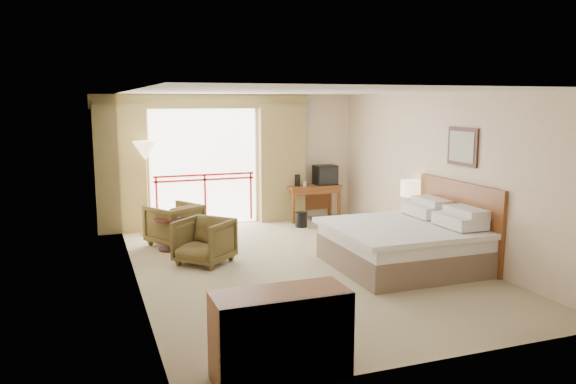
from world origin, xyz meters
name	(u,v)px	position (x,y,z in m)	size (l,w,h in m)	color
floor	(301,266)	(0.00, 0.00, 0.00)	(7.00, 7.00, 0.00)	gray
ceiling	(302,91)	(0.00, 0.00, 2.70)	(7.00, 7.00, 0.00)	white
wall_back	(241,159)	(0.00, 3.50, 1.35)	(5.00, 5.00, 0.00)	beige
wall_front	(436,229)	(0.00, -3.50, 1.35)	(5.00, 5.00, 0.00)	beige
wall_left	(134,189)	(-2.50, 0.00, 1.35)	(7.00, 7.00, 0.00)	beige
wall_right	(440,174)	(2.50, 0.00, 1.35)	(7.00, 7.00, 0.00)	beige
balcony_door	(204,168)	(-0.80, 3.48, 1.20)	(2.40, 2.40, 0.00)	white
balcony_railing	(205,186)	(-0.80, 3.46, 0.81)	(2.09, 0.03, 1.02)	red
curtain_left	(122,169)	(-2.45, 3.35, 1.25)	(1.00, 0.26, 2.50)	olive
curtain_right	(282,163)	(0.85, 3.35, 1.25)	(1.00, 0.26, 2.50)	olive
valance	(204,101)	(-0.80, 3.38, 2.55)	(4.40, 0.22, 0.28)	olive
hvac_vent	(299,111)	(1.30, 3.47, 2.35)	(0.50, 0.04, 0.50)	silver
bed	(405,243)	(1.50, -0.60, 0.38)	(2.13, 2.06, 0.97)	brown
headboard	(458,222)	(2.46, -0.60, 0.65)	(0.06, 2.10, 1.30)	brown
framed_art	(462,147)	(2.47, -0.60, 1.85)	(0.04, 0.72, 0.60)	black
nightstand	(410,230)	(2.33, 0.58, 0.27)	(0.38, 0.45, 0.54)	brown
table_lamp	(410,189)	(2.33, 0.63, 1.01)	(0.34, 0.34, 0.60)	tan
phone	(413,215)	(2.28, 0.43, 0.58)	(0.19, 0.15, 0.08)	black
desk	(311,192)	(1.50, 3.24, 0.59)	(1.16, 0.56, 0.76)	brown
tv	(325,175)	(1.80, 3.18, 0.97)	(0.47, 0.37, 0.43)	black
coffee_maker	(297,180)	(1.15, 3.19, 0.88)	(0.12, 0.12, 0.25)	black
cup	(305,184)	(1.30, 3.14, 0.81)	(0.08, 0.08, 0.11)	white
wastebasket	(301,220)	(1.00, 2.57, 0.15)	(0.25, 0.25, 0.31)	black
armchair_far	(175,245)	(-1.67, 1.99, 0.00)	(0.80, 0.83, 0.75)	#44371A
armchair_near	(205,263)	(-1.40, 0.66, 0.00)	(0.77, 0.79, 0.72)	#44371A
side_table	(169,228)	(-1.81, 1.65, 0.39)	(0.52, 0.52, 0.56)	black
book	(169,218)	(-1.81, 1.65, 0.57)	(0.18, 0.24, 0.02)	white
floor_lamp	(145,154)	(-2.03, 2.97, 1.56)	(0.46, 0.46, 1.81)	tan
dresser	(281,335)	(-1.50, -3.30, 0.42)	(1.26, 0.54, 0.84)	brown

